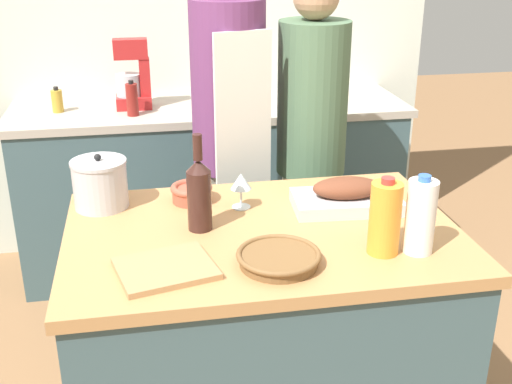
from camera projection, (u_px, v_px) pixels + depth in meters
kitchen_island at (262, 345)px, 2.23m from camera, size 1.26×0.84×0.90m
back_counter at (212, 186)px, 3.57m from camera, size 2.09×0.60×0.92m
back_wall at (201, 28)px, 3.58m from camera, size 2.59×0.10×2.55m
roasting_pan at (347, 197)px, 2.20m from camera, size 0.38×0.23×0.11m
wicker_basket at (277, 258)px, 1.83m from camera, size 0.25×0.25×0.04m
cutting_board at (166, 269)px, 1.80m from camera, size 0.31×0.27×0.02m
stock_pot at (100, 184)px, 2.20m from camera, size 0.19×0.19×0.19m
mixing_bowl at (192, 192)px, 2.26m from camera, size 0.15×0.15×0.06m
juice_jug at (385, 218)px, 1.87m from camera, size 0.09×0.09×0.24m
milk_jug at (421, 216)px, 1.88m from camera, size 0.09×0.09×0.24m
wine_bottle_green at (199, 193)px, 2.02m from camera, size 0.08×0.08×0.32m
wine_glass_left at (241, 183)px, 2.19m from camera, size 0.07×0.07×0.13m
stand_mixer at (133, 80)px, 3.29m from camera, size 0.18×0.14×0.36m
condiment_bottle_tall at (132, 99)px, 3.18m from camera, size 0.06×0.06×0.18m
condiment_bottle_short at (57, 101)px, 3.25m from camera, size 0.06×0.06×0.13m
person_cook_aproned at (230, 136)px, 2.72m from camera, size 0.31×0.33×1.74m
person_cook_guest at (311, 144)px, 2.82m from camera, size 0.30×0.30×1.63m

